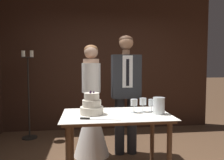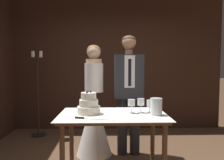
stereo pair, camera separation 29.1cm
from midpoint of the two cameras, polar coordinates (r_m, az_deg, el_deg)
wall_back at (r=4.73m, az=-3.10°, el=4.62°), size 4.55×0.12×2.87m
cake_table at (r=2.60m, az=-2.17°, el=-11.15°), size 1.25×0.78×0.81m
tiered_cake at (r=2.57m, az=-8.56°, el=-6.60°), size 0.27×0.27×0.27m
cake_knife at (r=2.34m, az=-8.68°, el=-10.04°), size 0.43×0.11×0.02m
wine_glass_near at (r=2.70m, az=7.19°, el=-6.01°), size 0.07×0.07×0.15m
wine_glass_middle at (r=2.66m, az=5.00°, el=-5.74°), size 0.08×0.08×0.17m
wine_glass_far at (r=2.62m, az=2.62°, el=-6.07°), size 0.08×0.08×0.16m
hurricane_candle at (r=2.59m, az=8.99°, el=-6.76°), size 0.14×0.14×0.19m
bride at (r=3.37m, az=-7.88°, el=-9.15°), size 0.54×0.54×1.68m
groom at (r=3.33m, az=1.18°, el=-1.98°), size 0.43×0.25×1.82m
candle_stand at (r=4.42m, az=-22.72°, el=-4.50°), size 0.28×0.28×1.64m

